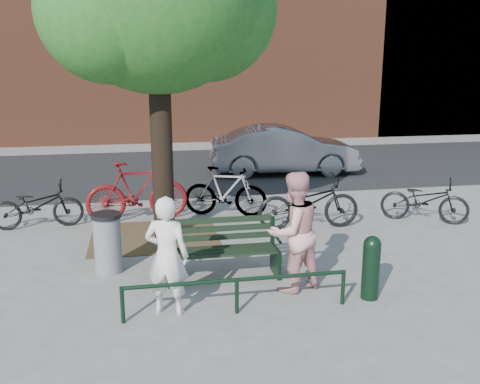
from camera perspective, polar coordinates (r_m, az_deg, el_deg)
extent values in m
plane|color=gray|center=(8.47, -1.80, -9.16)|extent=(90.00, 90.00, 0.00)
cube|color=brown|center=(10.44, -9.11, -4.71)|extent=(2.40, 2.00, 0.02)
cube|color=black|center=(16.58, -6.29, 2.38)|extent=(40.00, 7.00, 0.01)
cube|color=black|center=(8.31, -7.60, -8.08)|extent=(0.06, 0.52, 0.45)
cube|color=black|center=(8.37, -7.79, -4.67)|extent=(0.06, 0.06, 0.44)
cylinder|color=black|center=(8.07, -7.65, -5.68)|extent=(0.04, 0.36, 0.04)
cube|color=black|center=(8.54, 3.82, -7.35)|extent=(0.06, 0.52, 0.45)
cube|color=black|center=(8.60, 3.49, -4.04)|extent=(0.06, 0.06, 0.44)
cylinder|color=black|center=(8.31, 4.03, -5.00)|extent=(0.04, 0.36, 0.04)
cube|color=black|center=(8.30, -1.82, -6.31)|extent=(1.64, 0.46, 0.04)
cube|color=black|center=(8.42, -2.07, -3.92)|extent=(1.64, 0.03, 0.47)
cylinder|color=black|center=(7.20, -12.43, -11.69)|extent=(0.06, 0.06, 0.50)
cylinder|color=black|center=(7.29, -0.34, -11.02)|extent=(0.06, 0.06, 0.50)
cylinder|color=black|center=(7.67, 10.93, -9.96)|extent=(0.06, 0.06, 0.50)
cylinder|color=black|center=(7.19, -0.35, -9.36)|extent=(3.00, 0.06, 0.06)
cylinder|color=black|center=(10.01, -8.38, 5.65)|extent=(0.40, 0.40, 3.80)
sphere|color=#1C561B|center=(10.31, -3.65, 18.83)|extent=(2.60, 2.60, 2.60)
sphere|color=#1C561B|center=(9.54, -13.82, 18.26)|extent=(2.40, 2.40, 2.40)
imported|color=silver|center=(7.15, -7.79, -6.76)|extent=(0.69, 0.58, 1.62)
imported|color=#DD9998|center=(7.82, 5.72, -4.25)|extent=(1.05, 0.94, 1.78)
cylinder|color=black|center=(7.88, 13.77, -8.25)|extent=(0.25, 0.25, 0.81)
sphere|color=black|center=(7.73, 13.94, -5.48)|extent=(0.25, 0.25, 0.25)
cylinder|color=gray|center=(8.80, -13.93, -5.49)|extent=(0.43, 0.43, 0.91)
cylinder|color=black|center=(8.66, -14.12, -2.45)|extent=(0.48, 0.48, 0.06)
imported|color=black|center=(11.48, -20.84, -1.34)|extent=(1.84, 0.76, 0.94)
imported|color=#5F0D0F|center=(11.38, -10.90, 0.07)|extent=(2.17, 0.81, 1.27)
imported|color=black|center=(10.78, 7.32, -1.09)|extent=(2.09, 0.80, 1.08)
imported|color=gray|center=(11.55, -1.56, 0.05)|extent=(1.88, 1.08, 1.09)
imported|color=black|center=(11.81, 19.08, -0.81)|extent=(1.84, 1.43, 0.93)
imported|color=slate|center=(15.86, 4.73, 4.48)|extent=(4.42, 1.81, 1.42)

